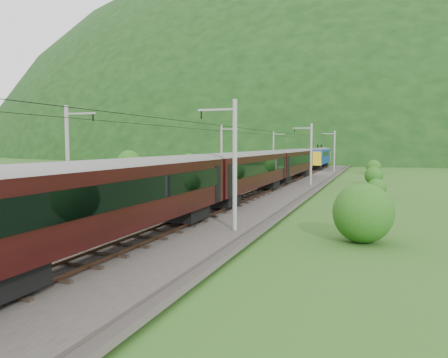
% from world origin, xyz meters
% --- Properties ---
extents(ground, '(600.00, 600.00, 0.00)m').
position_xyz_m(ground, '(0.00, 0.00, 0.00)').
color(ground, '#2B5219').
rests_on(ground, ground).
extents(railbed, '(14.00, 220.00, 0.30)m').
position_xyz_m(railbed, '(0.00, 10.00, 0.15)').
color(railbed, '#38332D').
rests_on(railbed, ground).
extents(track_left, '(2.40, 220.00, 0.27)m').
position_xyz_m(track_left, '(-2.40, 10.00, 0.37)').
color(track_left, '#503122').
rests_on(track_left, railbed).
extents(track_right, '(2.40, 220.00, 0.27)m').
position_xyz_m(track_right, '(2.40, 10.00, 0.37)').
color(track_right, '#503122').
rests_on(track_right, railbed).
extents(catenary_left, '(2.54, 192.28, 8.00)m').
position_xyz_m(catenary_left, '(-6.12, 32.00, 4.50)').
color(catenary_left, gray).
rests_on(catenary_left, railbed).
extents(catenary_right, '(2.54, 192.28, 8.00)m').
position_xyz_m(catenary_right, '(6.12, 32.00, 4.50)').
color(catenary_right, gray).
rests_on(catenary_right, railbed).
extents(overhead_wires, '(4.83, 198.00, 0.03)m').
position_xyz_m(overhead_wires, '(0.00, 10.00, 7.10)').
color(overhead_wires, black).
rests_on(overhead_wires, ground).
extents(mountain_main, '(504.00, 360.00, 244.00)m').
position_xyz_m(mountain_main, '(0.00, 260.00, 0.00)').
color(mountain_main, black).
rests_on(mountain_main, ground).
extents(mountain_ridge, '(336.00, 280.00, 132.00)m').
position_xyz_m(mountain_ridge, '(-120.00, 300.00, 0.00)').
color(mountain_ridge, black).
rests_on(mountain_ridge, ground).
extents(train, '(3.03, 143.56, 5.27)m').
position_xyz_m(train, '(2.40, 4.48, 3.58)').
color(train, black).
rests_on(train, ground).
extents(hazard_post_near, '(0.15, 0.15, 1.38)m').
position_xyz_m(hazard_post_near, '(-0.36, 22.11, 0.99)').
color(hazard_post_near, red).
rests_on(hazard_post_near, railbed).
extents(hazard_post_far, '(0.15, 0.15, 1.42)m').
position_xyz_m(hazard_post_far, '(0.42, 35.75, 1.01)').
color(hazard_post_far, red).
rests_on(hazard_post_far, railbed).
extents(signal, '(0.27, 0.27, 2.42)m').
position_xyz_m(signal, '(-3.80, 61.06, 1.72)').
color(signal, black).
rests_on(signal, railbed).
extents(vegetation_left, '(10.50, 143.83, 5.53)m').
position_xyz_m(vegetation_left, '(-14.81, 12.45, 1.97)').
color(vegetation_left, '#245416').
rests_on(vegetation_left, ground).
extents(vegetation_right, '(4.95, 104.01, 3.06)m').
position_xyz_m(vegetation_right, '(13.60, 16.40, 1.25)').
color(vegetation_right, '#245416').
rests_on(vegetation_right, ground).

